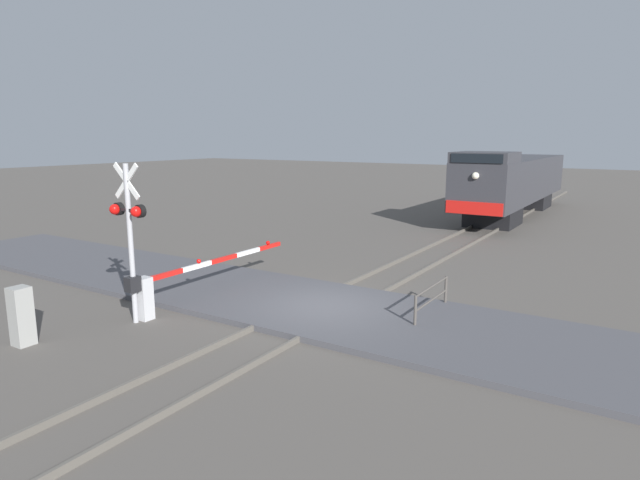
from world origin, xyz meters
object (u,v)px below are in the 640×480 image
(crossing_signal, at_px, (129,224))
(utility_cabinet, at_px, (21,316))
(locomotive, at_px, (514,181))
(crossing_gate, at_px, (171,283))
(guard_railing, at_px, (432,297))

(crossing_signal, distance_m, utility_cabinet, 3.31)
(locomotive, distance_m, crossing_gate, 24.95)
(crossing_signal, xyz_separation_m, crossing_gate, (0.03, 1.28, -1.86))
(locomotive, bearing_deg, guard_railing, -82.49)
(crossing_gate, bearing_deg, guard_railing, 26.68)
(locomotive, bearing_deg, crossing_gate, -98.70)
(crossing_gate, distance_m, utility_cabinet, 3.90)
(utility_cabinet, bearing_deg, locomotive, 80.46)
(locomotive, height_order, guard_railing, locomotive)
(crossing_signal, bearing_deg, crossing_gate, 88.60)
(guard_railing, bearing_deg, crossing_signal, -145.22)
(crossing_gate, distance_m, guard_railing, 7.37)
(locomotive, bearing_deg, utility_cabinet, -99.54)
(utility_cabinet, bearing_deg, crossing_signal, 68.54)
(locomotive, height_order, crossing_signal, crossing_signal)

